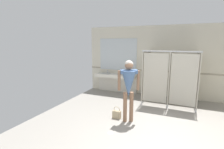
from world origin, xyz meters
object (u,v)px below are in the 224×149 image
Objects in this scene: soap_dispenser at (121,72)px; paper_cup at (126,74)px; person_standing at (129,83)px; handbag at (117,114)px.

soap_dispenser is 0.37m from paper_cup.
paper_cup is at bearing -34.76° from soap_dispenser.
person_standing is 8.01× the size of soap_dispenser.
soap_dispenser reaches higher than paper_cup.
person_standing reaches higher than soap_dispenser.
soap_dispenser is (-1.15, 2.61, -0.17)m from person_standing.
paper_cup is at bearing 101.57° from handbag.
person_standing is at bearing -66.29° from soap_dispenser.
handbag is 2.80m from soap_dispenser.
soap_dispenser is at bearing 113.71° from person_standing.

